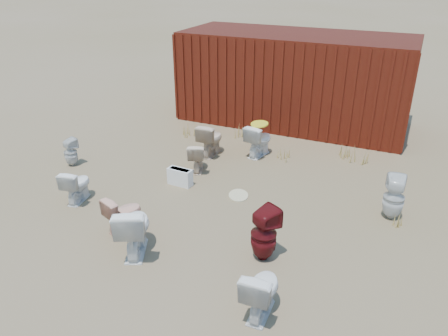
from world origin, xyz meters
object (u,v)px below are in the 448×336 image
at_px(toilet_front_pink, 123,213).
at_px(toilet_front_c, 134,228).
at_px(toilet_back_e, 394,198).
at_px(shipping_container, 294,79).
at_px(toilet_back_yellowlid, 259,140).
at_px(toilet_front_e, 261,291).
at_px(toilet_back_beige_left, 197,157).
at_px(toilet_front_maroon, 264,234).
at_px(toilet_front_a, 77,185).
at_px(toilet_back_a, 71,152).
at_px(toilet_back_beige_right, 211,139).
at_px(loose_tank, 180,177).

height_order(toilet_front_pink, toilet_front_c, toilet_front_c).
height_order(toilet_front_c, toilet_back_e, toilet_front_c).
xyz_separation_m(shipping_container, toilet_front_pink, (-1.00, -6.45, -0.87)).
bearing_deg(toilet_front_pink, toilet_back_yellowlid, -83.99).
bearing_deg(toilet_front_pink, toilet_front_e, -177.04).
distance_m(toilet_front_c, toilet_back_yellowlid, 4.30).
distance_m(shipping_container, toilet_front_pink, 6.58).
xyz_separation_m(toilet_front_pink, toilet_back_beige_left, (0.05, 2.55, -0.00)).
relative_size(shipping_container, toilet_front_maroon, 6.88).
bearing_deg(toilet_back_yellowlid, toilet_front_a, 67.33).
xyz_separation_m(toilet_back_yellowlid, toilet_back_e, (3.08, -1.58, 0.02)).
bearing_deg(toilet_back_a, toilet_back_beige_right, -130.81).
height_order(toilet_front_a, toilet_back_e, toilet_back_e).
distance_m(toilet_front_c, loose_tank, 2.31).
xyz_separation_m(toilet_back_beige_left, toilet_back_yellowlid, (0.93, 1.29, 0.06)).
relative_size(toilet_front_c, toilet_back_a, 1.37).
bearing_deg(toilet_back_beige_left, toilet_front_maroon, 114.46).
bearing_deg(toilet_back_a, toilet_back_e, -160.57).
height_order(shipping_container, toilet_back_a, shipping_container).
bearing_deg(toilet_back_beige_right, toilet_back_yellowlid, -157.76).
relative_size(shipping_container, toilet_front_pink, 9.20).
bearing_deg(toilet_front_maroon, loose_tank, -5.55).
xyz_separation_m(toilet_front_pink, toilet_back_beige_right, (-0.05, 3.42, 0.06)).
relative_size(toilet_front_maroon, toilet_back_beige_right, 1.13).
height_order(toilet_front_c, toilet_front_e, toilet_front_c).
height_order(toilet_front_a, toilet_front_c, toilet_front_c).
distance_m(toilet_front_maroon, toilet_back_yellowlid, 3.87).
bearing_deg(toilet_back_yellowlid, toilet_front_pink, 88.04).
bearing_deg(toilet_front_a, toilet_back_e, -172.19).
bearing_deg(toilet_back_e, loose_tank, 0.84).
bearing_deg(toilet_front_maroon, toilet_back_beige_left, -16.38).
xyz_separation_m(toilet_front_c, toilet_front_maroon, (1.87, 0.67, 0.01)).
bearing_deg(toilet_back_a, shipping_container, -112.85).
bearing_deg(toilet_back_beige_right, toilet_back_e, 164.38).
xyz_separation_m(toilet_front_c, toilet_back_a, (-3.12, 2.05, -0.12)).
xyz_separation_m(toilet_front_e, loose_tank, (-2.71, 2.67, -0.19)).
height_order(toilet_front_pink, toilet_front_maroon, toilet_front_maroon).
bearing_deg(shipping_container, toilet_front_e, -76.56).
height_order(shipping_container, loose_tank, shipping_container).
relative_size(toilet_front_pink, loose_tank, 1.30).
distance_m(toilet_front_a, loose_tank, 1.98).
xyz_separation_m(toilet_front_a, toilet_front_maroon, (3.79, -0.22, 0.11)).
bearing_deg(toilet_front_pink, toilet_front_maroon, -154.08).
height_order(toilet_front_a, toilet_back_yellowlid, toilet_back_yellowlid).
bearing_deg(toilet_back_beige_right, loose_tank, 93.51).
distance_m(toilet_front_pink, toilet_back_beige_left, 2.55).
bearing_deg(toilet_front_pink, shipping_container, -78.52).
bearing_deg(toilet_front_c, shipping_container, -119.44).
bearing_deg(toilet_front_e, toilet_back_a, -26.92).
height_order(toilet_front_pink, toilet_back_e, toilet_back_e).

